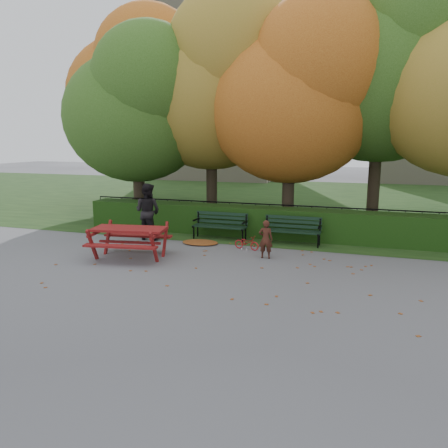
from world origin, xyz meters
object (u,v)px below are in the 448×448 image
(picnic_table, at_px, (129,234))
(child, at_px, (266,239))
(tree_c, at_px, (299,94))
(tree_f, at_px, (141,87))
(bicycle, at_px, (247,243))
(tree_b, at_px, (218,83))
(bench_left, at_px, (220,224))
(tree_d, at_px, (394,60))
(tree_a, at_px, (140,106))
(bench_right, at_px, (292,228))
(adult, at_px, (148,212))

(picnic_table, relative_size, child, 2.07)
(child, bearing_deg, tree_c, -97.38)
(tree_f, height_order, bicycle, tree_f)
(picnic_table, bearing_deg, tree_b, 76.43)
(tree_b, height_order, bench_left, tree_b)
(bench_left, distance_m, picnic_table, 3.47)
(tree_b, relative_size, tree_d, 0.92)
(tree_a, height_order, child, tree_a)
(tree_c, distance_m, child, 5.97)
(bench_left, height_order, picnic_table, picnic_table)
(picnic_table, bearing_deg, tree_c, 45.72)
(tree_d, height_order, tree_f, tree_d)
(bench_right, height_order, adult, adult)
(bench_left, height_order, bench_right, same)
(picnic_table, bearing_deg, child, 8.99)
(bench_right, relative_size, child, 1.66)
(bench_right, xyz_separation_m, child, (-0.42, -1.89, 0.02))
(tree_b, relative_size, adult, 4.70)
(bench_right, bearing_deg, bench_left, 180.00)
(bench_left, distance_m, bench_right, 2.40)
(tree_a, height_order, adult, tree_a)
(tree_f, bearing_deg, bench_right, -33.92)
(tree_c, relative_size, bicycle, 9.93)
(tree_f, xyz_separation_m, adult, (3.56, -6.34, -4.76))
(adult, bearing_deg, tree_a, -52.94)
(bicycle, bearing_deg, tree_d, -27.57)
(child, bearing_deg, tree_f, -48.78)
(tree_a, bearing_deg, tree_d, 10.33)
(tree_a, height_order, tree_f, tree_f)
(tree_a, distance_m, adult, 4.76)
(tree_d, height_order, bicycle, tree_d)
(tree_a, bearing_deg, tree_b, 23.05)
(bench_left, bearing_deg, tree_f, 136.49)
(bench_right, height_order, child, child)
(tree_f, relative_size, picnic_table, 4.10)
(bench_left, xyz_separation_m, bicycle, (1.22, -1.12, -0.31))
(tree_c, bearing_deg, picnic_table, -125.37)
(picnic_table, bearing_deg, bench_left, 52.88)
(bench_left, bearing_deg, adult, -160.55)
(child, bearing_deg, picnic_table, 12.67)
(tree_b, bearing_deg, tree_f, 152.01)
(tree_f, height_order, picnic_table, tree_f)
(bench_left, xyz_separation_m, child, (1.98, -1.89, 0.02))
(bicycle, bearing_deg, adult, 97.54)
(tree_b, xyz_separation_m, tree_c, (3.28, -0.78, -0.58))
(tree_f, distance_m, picnic_table, 10.80)
(tree_a, distance_m, bench_right, 7.69)
(tree_c, height_order, adult, tree_c)
(tree_b, bearing_deg, tree_d, 4.38)
(tree_b, relative_size, bench_left, 4.88)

